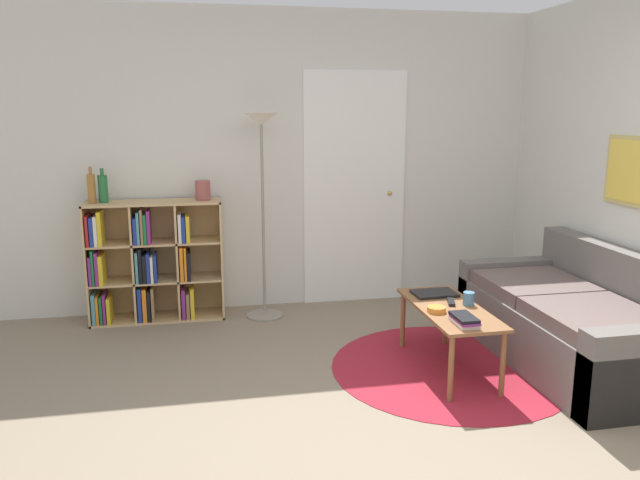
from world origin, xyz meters
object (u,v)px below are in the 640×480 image
at_px(couch, 579,324).
at_px(bottle_middle, 103,188).
at_px(floor_lamp, 262,160).
at_px(bookshelf, 149,263).
at_px(cup, 469,299).
at_px(bowl, 436,309).
at_px(bottle_left, 91,188).
at_px(laptop, 434,293).
at_px(vase_on_shelf, 203,190).
at_px(coffee_table, 449,315).

relative_size(couch, bottle_middle, 6.44).
distance_m(floor_lamp, bottle_middle, 1.31).
relative_size(bookshelf, cup, 12.27).
xyz_separation_m(bowl, bottle_middle, (-2.27, 1.58, 0.66)).
distance_m(couch, bottle_left, 3.85).
height_order(laptop, vase_on_shelf, vase_on_shelf).
bearing_deg(bookshelf, bottle_middle, 178.14).
height_order(coffee_table, laptop, laptop).
xyz_separation_m(couch, coffee_table, (-0.96, 0.05, 0.12)).
relative_size(bookshelf, couch, 0.61).
distance_m(bottle_left, vase_on_shelf, 0.88).
xyz_separation_m(floor_lamp, bowl, (0.98, -1.44, -0.88)).
height_order(floor_lamp, vase_on_shelf, floor_lamp).
relative_size(bookshelf, vase_on_shelf, 6.71).
bearing_deg(couch, bowl, -178.36).
height_order(floor_lamp, bowl, floor_lamp).
distance_m(bowl, bottle_left, 2.90).
height_order(couch, cup, couch).
bearing_deg(bookshelf, couch, -27.05).
distance_m(bookshelf, coffee_table, 2.55).
height_order(floor_lamp, couch, floor_lamp).
bearing_deg(bottle_middle, cup, -30.34).
height_order(bookshelf, coffee_table, bookshelf).
bearing_deg(laptop, bottle_middle, 153.10).
bearing_deg(bowl, couch, 1.64).
xyz_separation_m(couch, vase_on_shelf, (-2.55, 1.54, 0.82)).
height_order(bookshelf, bottle_left, bottle_left).
bearing_deg(coffee_table, vase_on_shelf, 136.95).
bearing_deg(vase_on_shelf, floor_lamp, -14.80).
relative_size(floor_lamp, couch, 0.96).
bearing_deg(floor_lamp, bottle_middle, 173.60).
xyz_separation_m(couch, bottle_left, (-3.43, 1.53, 0.86)).
relative_size(couch, vase_on_shelf, 10.96).
bearing_deg(bottle_left, bowl, -33.53).
height_order(floor_lamp, laptop, floor_lamp).
bearing_deg(cup, vase_on_shelf, 139.84).
height_order(floor_lamp, cup, floor_lamp).
bearing_deg(bookshelf, coffee_table, -35.92).
height_order(bookshelf, bottle_middle, bottle_middle).
distance_m(couch, vase_on_shelf, 3.09).
bearing_deg(vase_on_shelf, laptop, -36.87).
bearing_deg(laptop, floor_lamp, 136.12).
bearing_deg(bookshelf, cup, -33.71).
bearing_deg(bottle_middle, vase_on_shelf, -1.11).
distance_m(floor_lamp, bottle_left, 1.39).
height_order(couch, vase_on_shelf, vase_on_shelf).
bearing_deg(floor_lamp, couch, -34.30).
relative_size(laptop, bottle_middle, 1.11).
height_order(couch, coffee_table, couch).
bearing_deg(vase_on_shelf, coffee_table, -43.05).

